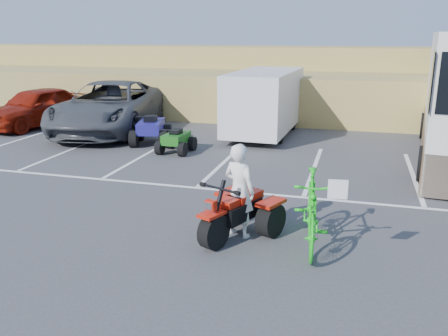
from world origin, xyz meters
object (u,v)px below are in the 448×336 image
(rider, at_px, (239,191))
(quad_atv_blue, at_px, (152,144))
(red_car, at_px, (36,107))
(cargo_trailer, at_px, (265,101))
(green_dirt_bike, at_px, (311,210))
(quad_atv_green, at_px, (177,152))
(grey_pickup, at_px, (110,107))
(red_trike_atv, at_px, (234,237))

(rider, xyz_separation_m, quad_atv_blue, (-4.90, 6.83, -0.91))
(red_car, bearing_deg, cargo_trailer, 17.49)
(green_dirt_bike, distance_m, quad_atv_green, 7.80)
(quad_atv_blue, bearing_deg, red_car, 148.89)
(green_dirt_bike, xyz_separation_m, grey_pickup, (-8.79, 8.64, 0.28))
(red_car, relative_size, quad_atv_blue, 2.83)
(rider, height_order, quad_atv_green, rider)
(green_dirt_bike, height_order, cargo_trailer, cargo_trailer)
(rider, distance_m, quad_atv_blue, 8.46)
(quad_atv_blue, distance_m, quad_atv_green, 1.62)
(cargo_trailer, bearing_deg, quad_atv_blue, -141.14)
(grey_pickup, bearing_deg, green_dirt_bike, -54.11)
(grey_pickup, distance_m, quad_atv_green, 4.77)
(green_dirt_bike, distance_m, grey_pickup, 12.33)
(rider, height_order, cargo_trailer, cargo_trailer)
(green_dirt_bike, relative_size, quad_atv_green, 1.75)
(rider, distance_m, red_car, 13.85)
(red_trike_atv, height_order, grey_pickup, grey_pickup)
(rider, bearing_deg, quad_atv_blue, -31.47)
(cargo_trailer, bearing_deg, red_car, -172.52)
(quad_atv_blue, bearing_deg, rider, -69.09)
(cargo_trailer, bearing_deg, rider, -79.70)
(grey_pickup, bearing_deg, cargo_trailer, -0.96)
(rider, xyz_separation_m, red_car, (-10.86, 8.59, -0.10))
(grey_pickup, distance_m, cargo_trailer, 6.14)
(red_trike_atv, distance_m, quad_atv_blue, 8.49)
(red_trike_atv, relative_size, red_car, 0.37)
(red_car, bearing_deg, green_dirt_bike, -23.19)
(red_trike_atv, distance_m, cargo_trailer, 9.79)
(red_car, height_order, quad_atv_green, red_car)
(red_trike_atv, distance_m, red_car, 13.91)
(cargo_trailer, xyz_separation_m, quad_atv_green, (-2.23, -3.58, -1.31))
(green_dirt_bike, relative_size, quad_atv_blue, 1.36)
(red_trike_atv, bearing_deg, green_dirt_bike, 24.78)
(rider, bearing_deg, red_trike_atv, 90.00)
(quad_atv_blue, bearing_deg, cargo_trailer, 21.98)
(cargo_trailer, distance_m, quad_atv_green, 4.42)
(quad_atv_blue, xyz_separation_m, quad_atv_green, (1.31, -0.94, 0.00))
(rider, xyz_separation_m, green_dirt_bike, (1.37, -0.09, -0.22))
(grey_pickup, xyz_separation_m, red_car, (-3.44, 0.04, -0.15))
(green_dirt_bike, distance_m, red_car, 15.00)
(cargo_trailer, bearing_deg, grey_pickup, -169.21)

